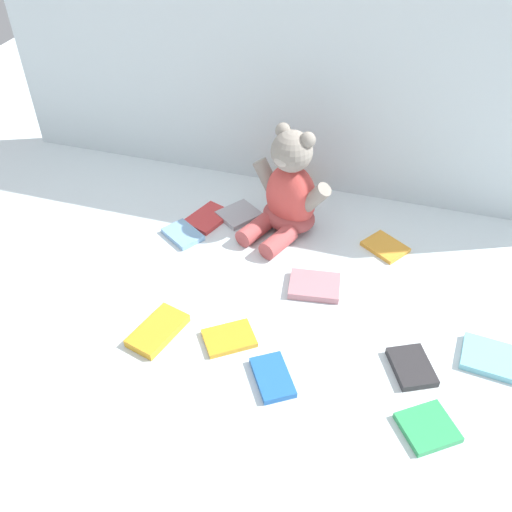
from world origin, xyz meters
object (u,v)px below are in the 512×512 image
at_px(book_case_7, 428,427).
at_px(book_case_0, 228,338).
at_px(book_case_5, 290,193).
at_px(book_case_10, 239,215).
at_px(teddy_bear, 289,194).
at_px(book_case_6, 314,286).
at_px(book_case_8, 492,358).
at_px(book_case_3, 385,247).
at_px(book_case_11, 208,218).
at_px(book_case_2, 183,234).
at_px(book_case_4, 412,367).
at_px(book_case_9, 273,377).
at_px(book_case_1, 158,331).

bearing_deg(book_case_7, book_case_0, -48.82).
distance_m(book_case_5, book_case_10, 0.19).
bearing_deg(book_case_10, book_case_0, -39.52).
bearing_deg(teddy_bear, book_case_6, -37.92).
height_order(book_case_0, book_case_7, book_case_7).
xyz_separation_m(book_case_5, book_case_8, (0.57, -0.48, 0.00)).
bearing_deg(book_case_3, book_case_5, -86.05).
height_order(teddy_bear, book_case_11, teddy_bear).
height_order(book_case_0, book_case_10, book_case_10).
distance_m(book_case_2, book_case_7, 0.79).
bearing_deg(book_case_6, book_case_7, -145.58).
xyz_separation_m(book_case_2, book_case_5, (0.23, 0.28, -0.00)).
distance_m(book_case_7, book_case_10, 0.78).
xyz_separation_m(book_case_8, book_case_11, (-0.76, 0.29, -0.00)).
xyz_separation_m(book_case_4, book_case_5, (-0.41, 0.56, -0.00)).
bearing_deg(book_case_10, book_case_7, -8.91).
xyz_separation_m(book_case_2, book_case_11, (0.04, 0.09, -0.00)).
relative_size(book_case_8, book_case_9, 1.12).
bearing_deg(teddy_bear, book_case_1, -88.62).
distance_m(book_case_1, book_case_7, 0.60).
bearing_deg(book_case_1, book_case_11, 110.58).
bearing_deg(book_case_5, book_case_7, 9.83).
height_order(book_case_2, book_case_11, book_case_2).
xyz_separation_m(teddy_bear, book_case_4, (0.38, -0.40, -0.10)).
height_order(teddy_bear, book_case_2, teddy_bear).
height_order(teddy_bear, book_case_9, teddy_bear).
xyz_separation_m(book_case_1, book_case_3, (0.45, 0.45, -0.00)).
bearing_deg(book_case_5, book_case_4, 13.04).
height_order(book_case_0, book_case_9, book_case_9).
distance_m(book_case_4, book_case_10, 0.66).
relative_size(book_case_2, book_case_4, 0.99).
bearing_deg(book_case_8, book_case_2, 81.35).
height_order(book_case_2, book_case_9, same).
relative_size(teddy_bear, book_case_11, 2.43).
xyz_separation_m(book_case_8, book_case_10, (-0.68, 0.33, -0.00)).
distance_m(book_case_6, book_case_10, 0.35).
relative_size(book_case_7, book_case_9, 0.87).
bearing_deg(book_case_3, book_case_6, -2.20).
relative_size(book_case_1, book_case_4, 1.31).
relative_size(book_case_0, book_case_8, 0.87).
bearing_deg(book_case_5, book_case_9, -11.75).
distance_m(book_case_1, book_case_3, 0.64).
distance_m(book_case_5, book_case_8, 0.75).
bearing_deg(book_case_4, book_case_6, -62.46).
distance_m(book_case_1, book_case_10, 0.47).
bearing_deg(book_case_10, book_case_9, -29.52).
bearing_deg(book_case_11, book_case_7, -18.01).
xyz_separation_m(teddy_bear, book_case_3, (0.27, -0.02, -0.10)).
bearing_deg(book_case_10, book_case_4, -2.92).
height_order(book_case_2, book_case_6, book_case_6).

